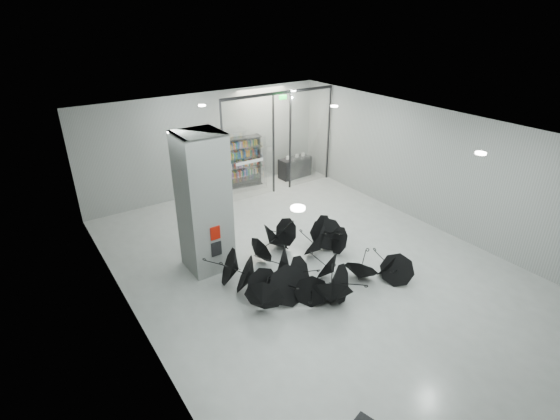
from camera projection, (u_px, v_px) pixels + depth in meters
room at (322, 178)px, 11.04m from camera, size 14.00×14.02×4.01m
column at (204, 203)px, 11.64m from camera, size 1.20×1.20×4.00m
fire_cabinet at (215, 233)px, 11.46m from camera, size 0.28×0.04×0.38m
info_panel at (216, 249)px, 11.68m from camera, size 0.30×0.03×0.42m
exit_sign at (283, 97)px, 15.78m from camera, size 0.30×0.06×0.15m
glass_partition at (280, 139)px, 16.64m from camera, size 5.06×0.08×4.00m
bookshelf at (239, 163)px, 17.47m from camera, size 1.96×0.68×2.11m
shop_counter at (295, 167)px, 18.77m from camera, size 1.49×0.67×0.88m
umbrella_cluster at (304, 266)px, 11.90m from camera, size 5.09×4.56×1.32m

